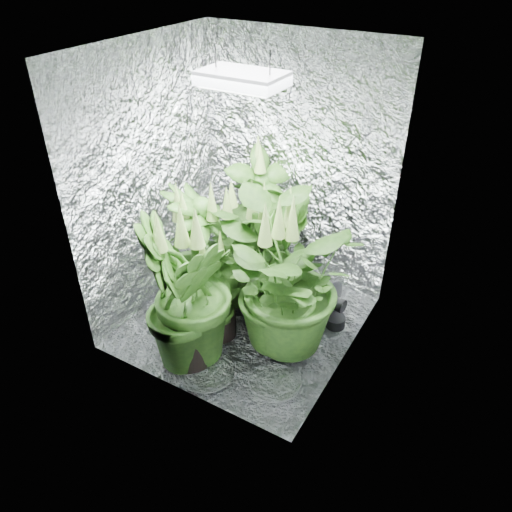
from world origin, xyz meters
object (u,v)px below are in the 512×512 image
at_px(plant_c, 278,257).
at_px(plant_e, 283,284).
at_px(grow_lamp, 242,79).
at_px(plant_d, 199,260).
at_px(plant_b, 261,217).
at_px(plant_g, 186,297).
at_px(plant_a, 241,248).
at_px(circulation_fan, 333,308).
at_px(plant_f, 218,292).

height_order(plant_c, plant_e, plant_e).
height_order(grow_lamp, plant_d, grow_lamp).
relative_size(plant_b, plant_g, 0.96).
bearing_deg(plant_a, circulation_fan, 5.27).
height_order(plant_d, plant_e, plant_e).
height_order(plant_b, plant_f, plant_b).
relative_size(plant_a, plant_g, 0.83).
height_order(plant_d, plant_g, plant_g).
xyz_separation_m(grow_lamp, plant_a, (-0.18, 0.23, -1.34)).
distance_m(grow_lamp, plant_e, 1.32).
bearing_deg(plant_f, plant_c, 62.78).
xyz_separation_m(grow_lamp, plant_b, (-0.23, 0.64, -1.27)).
relative_size(plant_g, circulation_fan, 3.32).
bearing_deg(plant_e, circulation_fan, 61.29).
bearing_deg(grow_lamp, plant_f, -113.12).
bearing_deg(plant_a, grow_lamp, -52.91).
distance_m(grow_lamp, plant_b, 1.44).
bearing_deg(plant_d, plant_f, -22.24).
bearing_deg(plant_a, plant_b, 97.55).
distance_m(grow_lamp, plant_c, 1.35).
xyz_separation_m(plant_f, plant_g, (-0.00, -0.35, 0.20)).
relative_size(grow_lamp, circulation_fan, 1.32).
bearing_deg(plant_c, grow_lamp, -120.71).
relative_size(plant_c, plant_g, 0.87).
xyz_separation_m(plant_c, plant_d, (-0.45, -0.37, 0.04)).
distance_m(plant_c, plant_d, 0.59).
relative_size(plant_d, plant_f, 1.34).
bearing_deg(plant_b, plant_d, -95.94).
distance_m(plant_e, circulation_fan, 0.61).
distance_m(plant_g, circulation_fan, 1.19).
relative_size(plant_c, plant_e, 0.92).
distance_m(plant_b, plant_g, 1.22).
height_order(plant_g, circulation_fan, plant_g).
relative_size(grow_lamp, plant_b, 0.42).
relative_size(plant_d, circulation_fan, 3.05).
distance_m(plant_b, plant_f, 0.88).
bearing_deg(plant_e, plant_g, -135.03).
xyz_separation_m(plant_b, plant_c, (0.37, -0.40, -0.05)).
height_order(plant_e, circulation_fan, plant_e).
distance_m(plant_b, plant_e, 0.95).
bearing_deg(plant_c, plant_f, -117.22).
bearing_deg(plant_d, plant_g, -64.09).
bearing_deg(plant_f, circulation_fan, 37.41).
height_order(plant_b, plant_d, plant_b).
relative_size(plant_f, circulation_fan, 2.28).
relative_size(plant_b, plant_f, 1.39).
distance_m(grow_lamp, circulation_fan, 1.79).
bearing_deg(circulation_fan, plant_e, -109.91).
bearing_deg(grow_lamp, plant_e, -16.16).
distance_m(plant_a, plant_b, 0.42).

